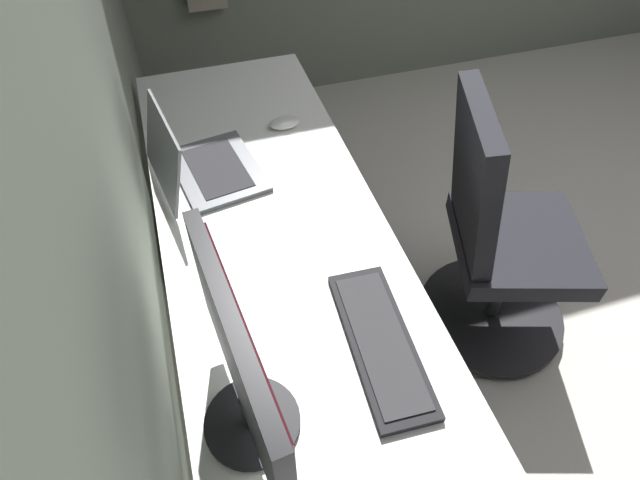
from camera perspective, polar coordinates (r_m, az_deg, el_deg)
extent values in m
cube|color=slate|center=(0.94, -26.70, 9.18)|extent=(4.71, 0.10, 2.60)
cube|color=white|center=(1.34, -2.06, -7.27)|extent=(2.38, 0.62, 0.03)
cylinder|color=silver|center=(2.42, -3.39, 10.40)|extent=(0.05, 0.05, 0.70)
cylinder|color=silver|center=(2.38, -15.28, 7.90)|extent=(0.05, 0.05, 0.70)
cube|color=white|center=(1.88, -6.17, -3.76)|extent=(0.40, 0.50, 0.69)
cube|color=silver|center=(1.92, 1.22, -2.04)|extent=(0.37, 0.01, 0.61)
cylinder|color=black|center=(1.18, -7.21, -18.65)|extent=(0.20, 0.20, 0.01)
cylinder|color=black|center=(1.13, -7.49, -17.50)|extent=(0.04, 0.04, 0.10)
cube|color=black|center=(0.96, -8.65, -12.52)|extent=(0.48, 0.08, 0.29)
cube|color=#330F14|center=(0.96, -7.61, -12.38)|extent=(0.44, 0.05, 0.26)
cube|color=#595B60|center=(1.69, -10.85, 7.33)|extent=(0.35, 0.29, 0.01)
cube|color=#262628|center=(1.69, -10.89, 7.55)|extent=(0.27, 0.19, 0.00)
cube|color=#595B60|center=(1.60, -16.43, 8.88)|extent=(0.32, 0.11, 0.22)
cube|color=black|center=(1.60, -16.43, 8.88)|extent=(0.29, 0.10, 0.19)
cube|color=black|center=(1.26, 6.47, -10.77)|extent=(0.43, 0.16, 0.02)
cube|color=#2D2D30|center=(1.25, 6.52, -10.51)|extent=(0.38, 0.13, 0.00)
ellipsoid|color=silver|center=(1.85, -3.78, 12.37)|extent=(0.06, 0.10, 0.03)
cube|color=black|center=(1.94, 20.43, -0.30)|extent=(0.55, 0.53, 0.07)
cube|color=black|center=(1.68, 16.20, 6.22)|extent=(0.42, 0.24, 0.50)
cylinder|color=black|center=(2.10, 18.89, -4.29)|extent=(0.05, 0.05, 0.37)
cylinder|color=black|center=(2.25, 17.65, -7.49)|extent=(0.56, 0.56, 0.03)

